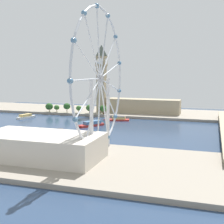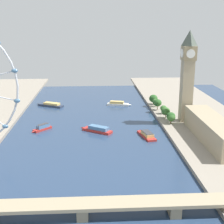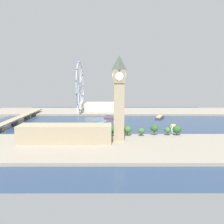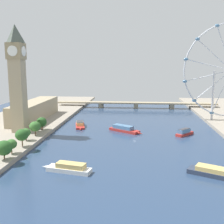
# 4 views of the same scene
# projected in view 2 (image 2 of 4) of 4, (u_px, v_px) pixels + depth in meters

# --- Properties ---
(ground_plane) EXTENTS (407.27, 407.27, 0.00)m
(ground_plane) POSITION_uv_depth(u_px,v_px,m) (88.00, 125.00, 323.33)
(ground_plane) COLOR navy
(riverbank_left) EXTENTS (90.00, 520.00, 3.00)m
(riverbank_left) POSITION_uv_depth(u_px,v_px,m) (203.00, 121.00, 329.53)
(riverbank_left) COLOR gray
(riverbank_left) RESTS_ON ground_plane
(clock_tower) EXTENTS (13.70, 13.70, 89.94)m
(clock_tower) POSITION_uv_depth(u_px,v_px,m) (187.00, 75.00, 313.80)
(clock_tower) COLOR tan
(clock_tower) RESTS_ON riverbank_left
(parliament_block) EXTENTS (22.00, 96.19, 18.69)m
(parliament_block) POSITION_uv_depth(u_px,v_px,m) (213.00, 130.00, 270.54)
(parliament_block) COLOR tan
(parliament_block) RESTS_ON riverbank_left
(tree_row_embankment) EXTENTS (12.82, 87.30, 12.73)m
(tree_row_embankment) POSITION_uv_depth(u_px,v_px,m) (161.00, 107.00, 351.63)
(tree_row_embankment) COLOR #513823
(tree_row_embankment) RESTS_ON riverbank_left
(river_bridge) EXTENTS (219.27, 12.56, 8.30)m
(river_bridge) POSITION_uv_depth(u_px,v_px,m) (83.00, 206.00, 169.22)
(river_bridge) COLOR tan
(river_bridge) RESTS_ON ground_plane
(tour_boat_0) EXTENTS (14.09, 32.34, 5.08)m
(tour_boat_0) POSITION_uv_depth(u_px,v_px,m) (147.00, 135.00, 289.09)
(tour_boat_0) COLOR #B22D28
(tour_boat_0) RESTS_ON ground_plane
(tour_boat_1) EXTENTS (30.81, 12.56, 5.38)m
(tour_boat_1) POSITION_uv_depth(u_px,v_px,m) (118.00, 104.00, 398.05)
(tour_boat_1) COLOR white
(tour_boat_1) RESTS_ON ground_plane
(tour_boat_2) EXTENTS (35.89, 22.13, 5.03)m
(tour_boat_2) POSITION_uv_depth(u_px,v_px,m) (51.00, 105.00, 393.10)
(tour_boat_2) COLOR #2D384C
(tour_boat_2) RESTS_ON ground_plane
(tour_boat_3) EXTENTS (18.22, 19.24, 5.82)m
(tour_boat_3) POSITION_uv_depth(u_px,v_px,m) (42.00, 128.00, 306.99)
(tour_boat_3) COLOR #B22D28
(tour_boat_3) RESTS_ON ground_plane
(tour_boat_4) EXTENTS (31.44, 23.44, 5.67)m
(tour_boat_4) POSITION_uv_depth(u_px,v_px,m) (97.00, 129.00, 302.37)
(tour_boat_4) COLOR #B22D28
(tour_boat_4) RESTS_ON ground_plane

